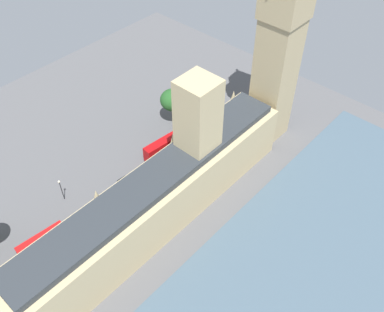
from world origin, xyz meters
TOP-DOWN VIEW (x-y plane):
  - ground_plane at (0.00, 0.00)m, footprint 142.93×142.93m
  - parliament_building at (-1.99, -1.69)m, footprint 11.88×72.93m
  - clock_tower at (-2.25, -41.72)m, footprint 9.60×9.60m
  - car_yellow_cab_trailing at (9.65, -25.11)m, footprint 1.92×4.67m
  - double_decker_bus_by_river_gate at (12.45, -15.73)m, footprint 3.58×10.70m
  - car_blue_under_trees at (12.18, -1.75)m, footprint 2.19×4.74m
  - car_white_midblock at (9.40, 8.91)m, footprint 2.22×4.42m
  - double_decker_bus_leading at (10.34, 21.98)m, footprint 3.54×10.69m
  - pedestrian_near_tower at (6.21, 25.26)m, footprint 0.44×0.55m
  - pedestrian_corner at (6.42, 32.06)m, footprint 0.52×0.60m
  - pedestrian_kerbside at (6.08, 26.10)m, footprint 0.68×0.71m
  - plane_tree_far_end at (19.99, -27.63)m, footprint 6.93×6.93m
  - street_lamp_slot_11 at (19.17, 10.70)m, footprint 0.56×0.56m

SIDE VIEW (x-z plane):
  - ground_plane at x=0.00m, z-range 0.00..0.00m
  - pedestrian_corner at x=6.42m, z-range -0.08..1.42m
  - pedestrian_near_tower at x=6.21m, z-range -0.08..1.48m
  - pedestrian_kerbside at x=6.08m, z-range -0.09..1.62m
  - car_white_midblock at x=9.40m, z-range 0.02..1.76m
  - car_yellow_cab_trailing at x=9.65m, z-range 0.02..1.76m
  - car_blue_under_trees at x=12.18m, z-range 0.02..1.76m
  - double_decker_bus_by_river_gate at x=12.45m, z-range 0.26..5.01m
  - double_decker_bus_leading at x=10.34m, z-range 0.26..5.01m
  - street_lamp_slot_11 at x=19.17m, z-range 1.26..7.65m
  - plane_tree_far_end at x=19.99m, z-range 2.22..12.60m
  - parliament_building at x=-1.99m, z-range -7.40..23.97m
  - clock_tower at x=-2.25m, z-range 1.14..64.53m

